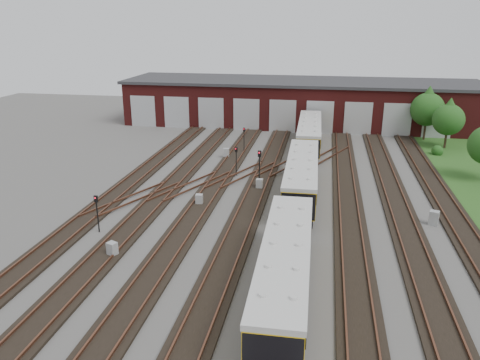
# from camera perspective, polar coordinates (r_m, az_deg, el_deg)

# --- Properties ---
(ground) EXTENTS (120.00, 120.00, 0.00)m
(ground) POSITION_cam_1_polar(r_m,az_deg,el_deg) (32.67, 2.92, -7.68)
(ground) COLOR #464441
(ground) RESTS_ON ground
(track_network) EXTENTS (30.40, 70.00, 0.33)m
(track_network) POSITION_cam_1_polar(r_m,az_deg,el_deg) (33.16, 2.77, -7.05)
(track_network) COLOR black
(track_network) RESTS_ON ground
(maintenance_shed) EXTENTS (51.00, 12.50, 6.35)m
(maintenance_shed) POSITION_cam_1_polar(r_m,az_deg,el_deg) (69.99, 7.34, 9.42)
(maintenance_shed) COLOR #551615
(maintenance_shed) RESTS_ON ground
(metro_train) EXTENTS (2.89, 46.50, 2.99)m
(metro_train) POSITION_cam_1_polar(r_m,az_deg,el_deg) (40.54, 7.53, 0.43)
(metro_train) COLOR black
(metro_train) RESTS_ON ground
(signal_mast_0) EXTENTS (0.25, 0.23, 2.83)m
(signal_mast_0) POSITION_cam_1_polar(r_m,az_deg,el_deg) (35.03, -17.05, -3.37)
(signal_mast_0) COLOR black
(signal_mast_0) RESTS_ON ground
(signal_mast_1) EXTENTS (0.27, 0.26, 2.88)m
(signal_mast_1) POSITION_cam_1_polar(r_m,az_deg,el_deg) (45.82, -0.46, 2.76)
(signal_mast_1) COLOR black
(signal_mast_1) RESTS_ON ground
(signal_mast_2) EXTENTS (0.24, 0.22, 2.93)m
(signal_mast_2) POSITION_cam_1_polar(r_m,az_deg,el_deg) (54.00, 0.50, 5.29)
(signal_mast_2) COLOR black
(signal_mast_2) RESTS_ON ground
(signal_mast_3) EXTENTS (0.31, 0.29, 3.55)m
(signal_mast_3) POSITION_cam_1_polar(r_m,az_deg,el_deg) (42.21, 2.38, 1.92)
(signal_mast_3) COLOR black
(signal_mast_3) RESTS_ON ground
(relay_cabinet_0) EXTENTS (0.60, 0.51, 0.95)m
(relay_cabinet_0) POSITION_cam_1_polar(r_m,az_deg,el_deg) (38.96, -5.00, -2.42)
(relay_cabinet_0) COLOR #939697
(relay_cabinet_0) RESTS_ON ground
(relay_cabinet_1) EXTENTS (0.71, 0.62, 1.07)m
(relay_cabinet_1) POSITION_cam_1_polar(r_m,az_deg,el_deg) (52.25, -1.69, 3.30)
(relay_cabinet_1) COLOR #939697
(relay_cabinet_1) RESTS_ON ground
(relay_cabinet_2) EXTENTS (0.75, 0.70, 1.01)m
(relay_cabinet_2) POSITION_cam_1_polar(r_m,az_deg,el_deg) (31.77, -15.30, -8.18)
(relay_cabinet_2) COLOR #939697
(relay_cabinet_2) RESTS_ON ground
(relay_cabinet_3) EXTENTS (0.61, 0.52, 0.99)m
(relay_cabinet_3) POSITION_cam_1_polar(r_m,az_deg,el_deg) (42.41, 2.39, -0.53)
(relay_cabinet_3) COLOR #939697
(relay_cabinet_3) RESTS_ON ground
(relay_cabinet_4) EXTENTS (0.82, 0.76, 1.11)m
(relay_cabinet_4) POSITION_cam_1_polar(r_m,az_deg,el_deg) (38.03, 22.55, -4.30)
(relay_cabinet_4) COLOR #939697
(relay_cabinet_4) RESTS_ON ground
(tree_0) EXTENTS (4.17, 4.17, 6.92)m
(tree_0) POSITION_cam_1_polar(r_m,az_deg,el_deg) (63.88, 21.94, 8.44)
(tree_0) COLOR black
(tree_0) RESTS_ON ground
(tree_1) EXTENTS (3.67, 3.67, 6.08)m
(tree_1) POSITION_cam_1_polar(r_m,az_deg,el_deg) (60.63, 24.12, 7.13)
(tree_1) COLOR black
(tree_1) RESTS_ON ground
(bush_1) EXTENTS (1.29, 1.29, 1.29)m
(bush_1) POSITION_cam_1_polar(r_m,az_deg,el_deg) (57.92, 22.95, 3.47)
(bush_1) COLOR #1C4012
(bush_1) RESTS_ON ground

